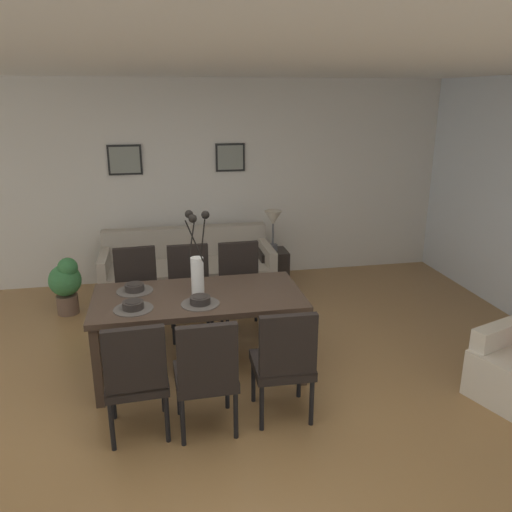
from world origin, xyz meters
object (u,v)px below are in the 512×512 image
Objects in this scene: sofa at (188,274)px; dining_chair_mid_right at (241,283)px; dining_chair_mid_left at (284,359)px; dining_table at (198,303)px; dining_chair_near_right at (137,289)px; bowl_near_left at (133,305)px; potted_plant at (66,283)px; table_lamp at (273,222)px; framed_picture_center at (230,157)px; dining_chair_far_left at (206,371)px; centerpiece_vase at (197,264)px; dining_chair_near_left at (136,374)px; framed_picture_left at (125,160)px; bowl_near_right at (135,287)px; dining_chair_far_right at (190,286)px; side_table at (273,270)px; bowl_far_left at (200,299)px.

dining_chair_mid_right is at bearing -65.13° from sofa.
dining_chair_mid_left reaches higher than sofa.
dining_chair_near_right reaches higher than dining_table.
bowl_near_left reaches higher than potted_plant.
framed_picture_center is at bearing 124.18° from table_lamp.
centerpiece_vase is at bearing 88.14° from dining_chair_far_left.
framed_picture_left reaches higher than dining_chair_near_left.
bowl_near_right is at bearing -117.79° from framed_picture_center.
framed_picture_left reaches higher than framed_picture_center.
dining_chair_far_left is 5.41× the size of bowl_near_right.
bowl_near_right reaches higher than dining_table.
dining_chair_near_left is 1.08m from dining_chair_mid_left.
dining_chair_mid_left and dining_chair_mid_right have the same top height.
sofa is (-0.49, 1.05, -0.23)m from dining_chair_mid_right.
framed_picture_left is at bearing 110.23° from dining_chair_mid_left.
dining_chair_near_left and dining_chair_far_right have the same top height.
framed_picture_left is (-0.15, 3.32, 1.11)m from dining_chair_near_left.
bowl_near_right is 2.38m from side_table.
dining_chair_near_right is at bearing -148.61° from table_lamp.
dining_table is 0.98m from dining_chair_mid_right.
dining_chair_far_right is at bearing 91.59° from centerpiece_vase.
bowl_near_right is at bearing 136.70° from dining_chair_mid_left.
side_table is at bearing 78.76° from dining_chair_mid_left.
centerpiece_vase is at bearing -90.72° from sofa.
dining_chair_mid_left reaches higher than potted_plant.
bowl_near_left is at bearing -159.51° from dining_table.
potted_plant is (-0.85, 2.41, -0.14)m from dining_chair_near_left.
dining_chair_mid_left is at bearing -101.24° from table_lamp.
framed_picture_center is (0.10, 3.32, 1.11)m from dining_chair_mid_left.
dining_chair_far_right is 5.41× the size of bowl_near_left.
framed_picture_left reaches higher than dining_table.
dining_table is at bearing -49.06° from potted_plant.
bowl_far_left is 2.89m from framed_picture_left.
framed_picture_left is at bearing 160.19° from side_table.
dining_chair_near_left is at bearing -179.83° from dining_chair_mid_left.
dining_chair_far_left is 1.02m from centerpiece_vase.
centerpiece_vase reaches higher than bowl_near_left.
bowl_near_left is (-0.51, 0.68, 0.27)m from dining_chair_far_left.
dining_chair_mid_right is 1.24m from table_lamp.
dining_chair_mid_right is 1.10m from centerpiece_vase.
side_table is at bearing 6.52° from potted_plant.
bowl_near_right is at bearing 90.00° from bowl_near_left.
dining_chair_near_right and dining_chair_mid_right have the same top height.
dining_chair_far_left is 2.21× the size of framed_picture_left.
bowl_far_left is 0.41× the size of framed_picture_left.
dining_chair_far_right is 1.07m from sofa.
potted_plant is at bearing -173.48° from side_table.
framed_picture_center is at bearing 0.00° from framed_picture_left.
dining_chair_mid_left is (0.58, -1.67, 0.00)m from dining_chair_far_right.
bowl_near_left is (0.01, -1.05, 0.27)m from dining_chair_near_right.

